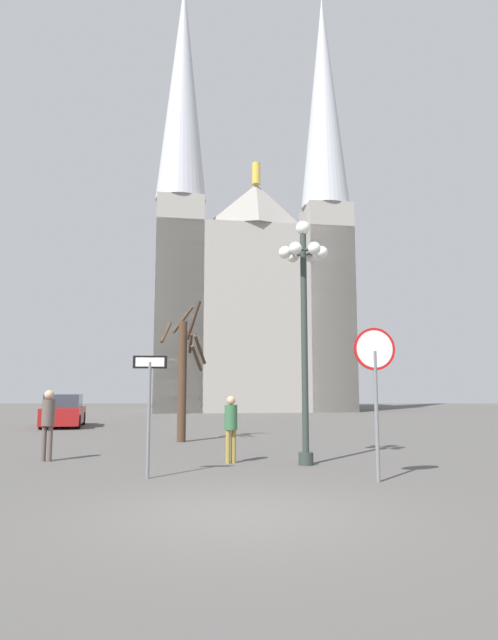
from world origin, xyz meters
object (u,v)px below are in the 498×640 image
cathedral (253,278)px  stop_sign (378,371)px  one_way_arrow_sign (152,398)px  parked_car_near_red (67,412)px  bare_tree (186,373)px  pedestrian_standing (234,422)px  street_lamp (306,299)px  pedestrian_walking (51,418)px

cathedral → stop_sign: (2.41, -34.47, -9.16)m
one_way_arrow_sign → parked_car_near_red: bearing=114.8°
parked_car_near_red → stop_sign: bearing=-53.1°
stop_sign → bare_tree: 9.43m
parked_car_near_red → pedestrian_standing: (8.52, -12.67, 0.26)m
pedestrian_standing → cathedral: bearing=88.9°
cathedral → stop_sign: bearing=-86.0°
one_way_arrow_sign → pedestrian_standing: 2.87m
bare_tree → parked_car_near_red: bearing=132.4°
street_lamp → bare_tree: (-3.69, 5.69, -1.67)m
bare_tree → stop_sign: bearing=-58.9°
stop_sign → bare_tree: bare_tree is taller
street_lamp → parked_car_near_red: 16.93m
cathedral → stop_sign: cathedral is taller
bare_tree → parked_car_near_red: (-6.65, 7.28, -1.66)m
street_lamp → pedestrian_standing: 3.59m
stop_sign → one_way_arrow_sign: size_ratio=1.22×
street_lamp → bare_tree: 6.99m
street_lamp → stop_sign: bearing=-63.6°
bare_tree → pedestrian_walking: bearing=-119.4°
parked_car_near_red → cathedral: bearing=64.5°
cathedral → parked_car_near_red: size_ratio=8.23×
cathedral → pedestrian_standing: bearing=-91.1°
bare_tree → pedestrian_walking: (-2.83, -5.03, -1.30)m
parked_car_near_red → pedestrian_standing: 15.27m
pedestrian_walking → stop_sign: bearing=-21.5°
cathedral → parked_car_near_red: bearing=-115.5°
stop_sign → pedestrian_walking: (-7.70, 3.04, -1.09)m
cathedral → street_lamp: (1.24, -32.10, -7.28)m
street_lamp → pedestrian_standing: (-1.83, 0.31, -3.07)m
stop_sign → pedestrian_standing: size_ratio=1.86×
stop_sign → pedestrian_standing: (-3.00, 2.68, -1.19)m
cathedral → one_way_arrow_sign: size_ratio=15.00×
bare_tree → pedestrian_walking: 5.92m
parked_car_near_red → pedestrian_standing: bearing=-56.1°
parked_car_near_red → one_way_arrow_sign: bearing=-65.2°
bare_tree → street_lamp: bearing=-57.0°
stop_sign → one_way_arrow_sign: (-4.64, 0.41, -0.56)m
one_way_arrow_sign → street_lamp: bearing=29.6°
cathedral → one_way_arrow_sign: (-2.22, -34.06, -9.72)m
street_lamp → cathedral: bearing=92.2°
street_lamp → bare_tree: street_lamp is taller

